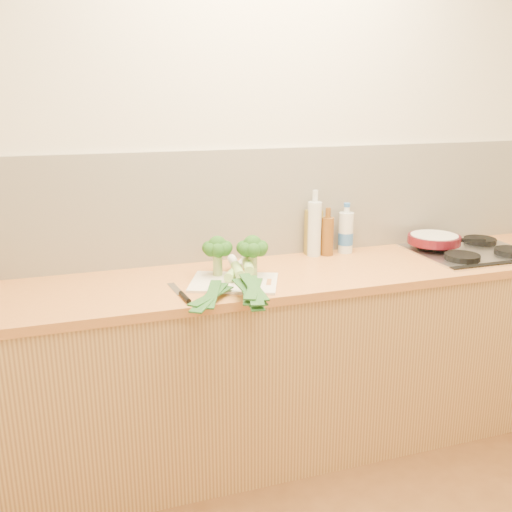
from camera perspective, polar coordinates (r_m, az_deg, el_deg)
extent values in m
plane|color=beige|center=(2.83, 1.06, 7.92)|extent=(3.50, 0.00, 3.50)
cube|color=silver|center=(2.84, 1.11, 5.29)|extent=(3.20, 0.02, 0.54)
cube|color=tan|center=(2.82, 3.03, -10.72)|extent=(3.20, 0.60, 0.86)
cube|color=#C57E3A|center=(2.65, 3.17, -2.00)|extent=(3.20, 0.62, 0.04)
cube|color=silver|center=(3.15, 20.71, 0.37)|extent=(0.58, 0.50, 0.01)
cube|color=black|center=(2.98, 23.46, -0.64)|extent=(0.58, 0.04, 0.01)
cylinder|color=black|center=(2.96, 19.92, -0.09)|extent=(0.17, 0.17, 0.03)
cylinder|color=black|center=(3.16, 24.22, 0.38)|extent=(0.17, 0.17, 0.03)
cylinder|color=black|center=(3.15, 17.27, 1.05)|extent=(0.17, 0.17, 0.03)
cylinder|color=black|center=(3.33, 21.48, 1.44)|extent=(0.17, 0.17, 0.03)
cube|color=white|center=(2.48, -2.21, -2.66)|extent=(0.45, 0.40, 0.01)
cylinder|color=#89A45F|center=(2.55, -3.85, -0.98)|extent=(0.04, 0.04, 0.09)
sphere|color=#183A10|center=(2.52, -3.89, 1.09)|extent=(0.08, 0.08, 0.08)
sphere|color=#183A10|center=(2.54, -3.05, 0.86)|extent=(0.06, 0.06, 0.06)
sphere|color=#183A10|center=(2.56, -3.54, 1.00)|extent=(0.06, 0.06, 0.06)
sphere|color=#183A10|center=(2.56, -4.28, 0.98)|extent=(0.06, 0.06, 0.06)
sphere|color=#183A10|center=(2.53, -4.73, 0.82)|extent=(0.06, 0.06, 0.06)
sphere|color=#183A10|center=(2.50, -4.55, 0.63)|extent=(0.06, 0.06, 0.06)
sphere|color=#183A10|center=(2.49, -3.86, 0.56)|extent=(0.06, 0.06, 0.06)
sphere|color=#183A10|center=(2.50, -3.18, 0.66)|extent=(0.06, 0.06, 0.06)
cylinder|color=#89A45F|center=(2.54, -0.35, -1.02)|extent=(0.04, 0.04, 0.09)
sphere|color=#183A10|center=(2.51, -0.35, 1.12)|extent=(0.09, 0.09, 0.09)
sphere|color=#183A10|center=(2.53, 0.51, 0.88)|extent=(0.07, 0.07, 0.07)
sphere|color=#183A10|center=(2.55, -0.04, 1.02)|extent=(0.07, 0.07, 0.07)
sphere|color=#183A10|center=(2.55, -0.81, 1.01)|extent=(0.07, 0.07, 0.07)
sphere|color=#183A10|center=(2.52, -1.25, 0.84)|extent=(0.07, 0.07, 0.07)
sphere|color=#183A10|center=(2.49, -1.01, 0.64)|extent=(0.07, 0.07, 0.07)
sphere|color=#183A10|center=(2.47, -0.27, 0.57)|extent=(0.07, 0.07, 0.07)
sphere|color=#183A10|center=(2.49, 0.41, 0.67)|extent=(0.07, 0.07, 0.07)
cylinder|color=white|center=(2.64, -1.47, -0.82)|extent=(0.10, 0.13, 0.04)
cylinder|color=#96C663|center=(2.52, -2.28, -1.68)|extent=(0.12, 0.15, 0.04)
cube|color=#174219|center=(2.24, -4.47, -3.98)|extent=(0.24, 0.25, 0.02)
cube|color=#174219|center=(2.22, -4.63, -4.10)|extent=(0.22, 0.31, 0.01)
cube|color=#174219|center=(2.25, -4.39, -3.80)|extent=(0.14, 0.28, 0.02)
cylinder|color=white|center=(2.61, -2.26, -0.60)|extent=(0.06, 0.13, 0.04)
cylinder|color=#96C663|center=(2.49, -1.83, -1.45)|extent=(0.06, 0.16, 0.04)
cube|color=#174219|center=(2.20, -0.65, -3.77)|extent=(0.14, 0.30, 0.02)
cube|color=#174219|center=(2.19, -0.56, -3.89)|extent=(0.10, 0.34, 0.01)
cube|color=#174219|center=(2.21, -0.70, -3.58)|extent=(0.06, 0.28, 0.02)
cylinder|color=white|center=(2.61, -0.97, -0.19)|extent=(0.07, 0.13, 0.04)
cylinder|color=#96C663|center=(2.49, -0.78, -1.02)|extent=(0.08, 0.15, 0.04)
cube|color=#174219|center=(2.20, -0.23, -3.28)|extent=(0.16, 0.29, 0.02)
cube|color=#174219|center=(2.18, -0.19, -3.40)|extent=(0.13, 0.34, 0.01)
cube|color=#174219|center=(2.21, -0.25, -3.09)|extent=(0.06, 0.28, 0.02)
cube|color=silver|center=(2.43, -8.06, -3.27)|extent=(0.05, 0.17, 0.00)
cylinder|color=black|center=(2.31, -7.13, -4.09)|extent=(0.03, 0.11, 0.02)
cylinder|color=#4C0C15|center=(3.12, 17.37, 1.61)|extent=(0.27, 0.27, 0.04)
cylinder|color=beige|center=(3.12, 17.41, 2.01)|extent=(0.24, 0.24, 0.00)
cube|color=black|center=(3.17, 20.79, 1.49)|extent=(0.13, 0.07, 0.02)
cube|color=olive|center=(2.91, 5.76, 2.36)|extent=(0.08, 0.05, 0.23)
cylinder|color=olive|center=(2.88, 5.83, 4.89)|extent=(0.02, 0.02, 0.03)
cylinder|color=silver|center=(2.88, 5.85, 2.69)|extent=(0.07, 0.07, 0.28)
cylinder|color=silver|center=(2.85, 5.94, 5.98)|extent=(0.03, 0.03, 0.06)
cylinder|color=brown|center=(2.91, 7.14, 1.96)|extent=(0.06, 0.06, 0.19)
cylinder|color=brown|center=(2.89, 7.23, 4.32)|extent=(0.03, 0.03, 0.05)
cylinder|color=silver|center=(2.97, 8.97, 2.32)|extent=(0.08, 0.08, 0.21)
cylinder|color=silver|center=(2.95, 9.07, 4.58)|extent=(0.03, 0.03, 0.03)
cylinder|color=#3065B6|center=(2.98, 8.94, 1.74)|extent=(0.08, 0.08, 0.06)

